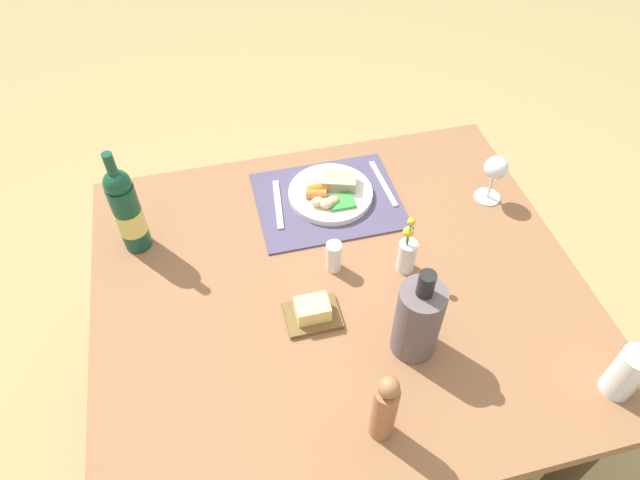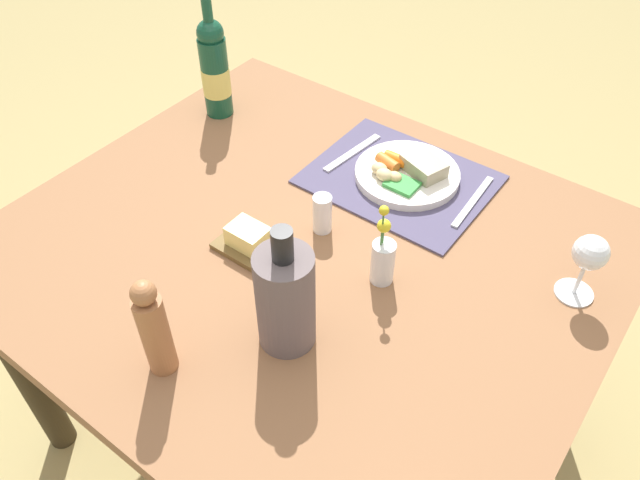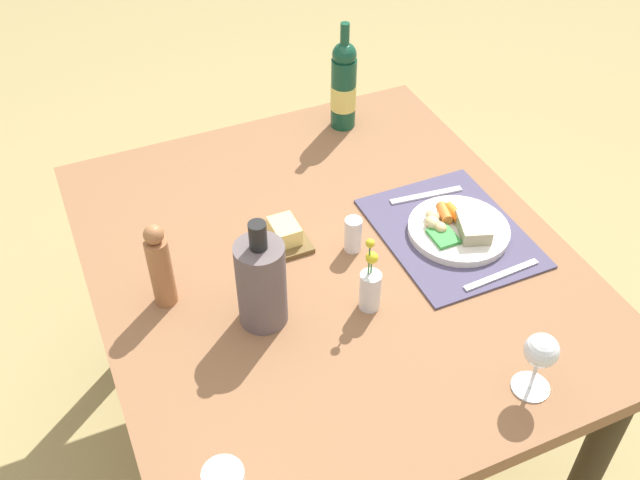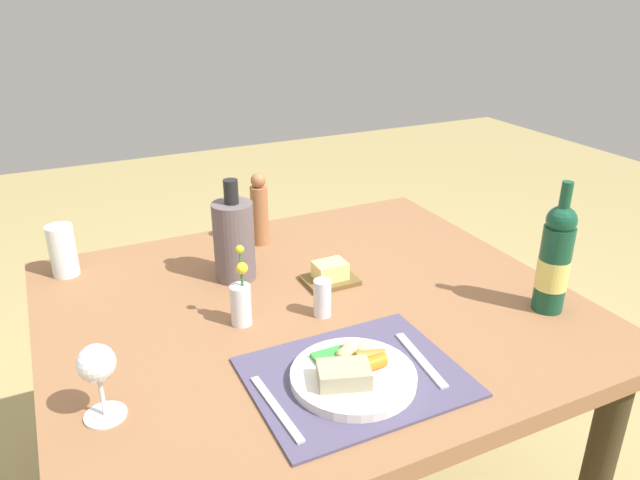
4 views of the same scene
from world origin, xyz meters
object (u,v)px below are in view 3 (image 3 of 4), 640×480
at_px(dining_table, 329,284).
at_px(fork, 501,275).
at_px(wine_glass, 541,354).
at_px(cooler_bottle, 261,282).
at_px(butter_dish, 285,234).
at_px(dinner_plate, 458,228).
at_px(salt_shaker, 353,235).
at_px(knife, 426,195).
at_px(pepper_mill, 160,267).
at_px(wine_bottle, 344,86).
at_px(flower_vase, 370,287).

distance_m(dining_table, fork, 0.40).
bearing_deg(wine_glass, cooler_bottle, 47.23).
bearing_deg(butter_dish, wine_glass, -154.46).
xyz_separation_m(dinner_plate, salt_shaker, (0.06, 0.25, 0.02)).
relative_size(fork, knife, 1.03).
distance_m(dinner_plate, butter_dish, 0.41).
bearing_deg(knife, cooler_bottle, 118.92).
bearing_deg(butter_dish, pepper_mill, 103.27).
height_order(knife, wine_bottle, wine_bottle).
bearing_deg(cooler_bottle, dinner_plate, -83.37).
height_order(butter_dish, flower_vase, flower_vase).
distance_m(fork, pepper_mill, 0.75).
bearing_deg(fork, wine_glass, 153.34).
bearing_deg(wine_bottle, wine_glass, 176.62).
distance_m(flower_vase, pepper_mill, 0.44).
height_order(dinner_plate, flower_vase, flower_vase).
relative_size(wine_glass, flower_vase, 0.77).
xyz_separation_m(knife, butter_dish, (-0.01, 0.39, 0.01)).
bearing_deg(dinner_plate, flower_vase, 111.96).
relative_size(knife, wine_bottle, 0.62).
bearing_deg(pepper_mill, dining_table, -92.30).
relative_size(dining_table, pepper_mill, 5.74).
xyz_separation_m(flower_vase, cooler_bottle, (0.06, 0.22, 0.05)).
bearing_deg(dining_table, salt_shaker, -91.80).
distance_m(fork, salt_shaker, 0.34).
xyz_separation_m(butter_dish, pepper_mill, (-0.07, 0.31, 0.08)).
relative_size(dinner_plate, pepper_mill, 1.14).
height_order(butter_dish, cooler_bottle, cooler_bottle).
height_order(dinner_plate, pepper_mill, pepper_mill).
bearing_deg(butter_dish, fork, -127.60).
distance_m(butter_dish, pepper_mill, 0.32).
relative_size(fork, wine_glass, 1.36).
relative_size(knife, pepper_mill, 0.91).
distance_m(fork, knife, 0.32).
bearing_deg(pepper_mill, cooler_bottle, -127.16).
distance_m(dinner_plate, flower_vase, 0.32).
height_order(wine_bottle, wine_glass, wine_bottle).
bearing_deg(salt_shaker, flower_vase, 165.45).
bearing_deg(fork, salt_shaker, 47.35).
distance_m(dining_table, salt_shaker, 0.15).
bearing_deg(dining_table, flower_vase, -175.46).
xyz_separation_m(dining_table, wine_bottle, (0.48, -0.26, 0.22)).
relative_size(flower_vase, pepper_mill, 0.89).
xyz_separation_m(dinner_plate, pepper_mill, (0.07, 0.69, 0.08)).
relative_size(dinner_plate, butter_dish, 1.85).
bearing_deg(dinner_plate, dining_table, 79.38).
bearing_deg(wine_bottle, knife, -172.47).
relative_size(pepper_mill, cooler_bottle, 0.80).
bearing_deg(fork, dining_table, 52.70).
height_order(dining_table, cooler_bottle, cooler_bottle).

